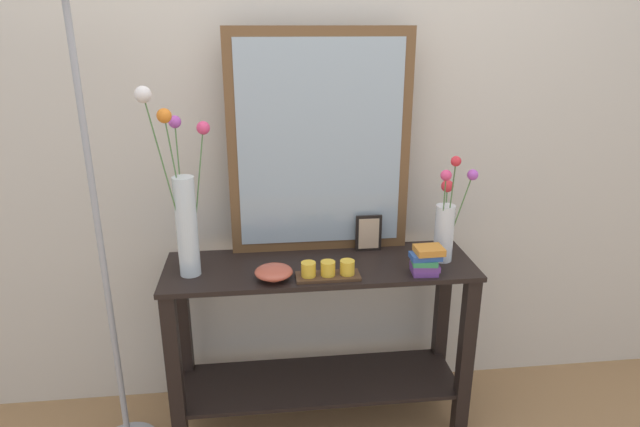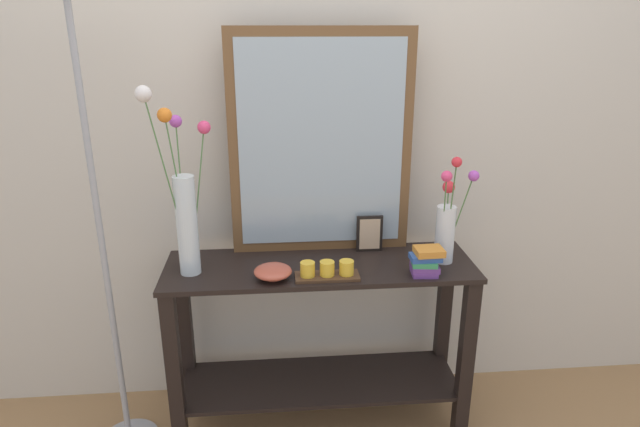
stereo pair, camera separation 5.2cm
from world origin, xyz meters
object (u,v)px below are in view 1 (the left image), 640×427
Objects in this scene: console_table at (320,329)px; vase_right at (446,222)px; picture_frame_small at (369,233)px; floor_lamp at (86,142)px; tall_vase_left at (184,207)px; book_stack at (426,260)px; decorative_bowl at (274,272)px; mirror_leaning at (320,145)px; candle_tray at (328,271)px.

console_table is 0.68m from vase_right.
picture_frame_small is at bearing 28.29° from console_table.
floor_lamp reaches higher than picture_frame_small.
tall_vase_left is 0.40m from floor_lamp.
book_stack is 0.07× the size of floor_lamp.
decorative_bowl is 1.14× the size of book_stack.
tall_vase_left is 1.02m from vase_right.
console_table is 1.16m from floor_lamp.
mirror_leaning is 0.62m from book_stack.
mirror_leaning reaches higher than vase_right.
floor_lamp is at bearing -175.37° from console_table.
picture_frame_small reaches higher than candle_tray.
tall_vase_left reaches higher than console_table.
console_table is 2.79× the size of vase_right.
candle_tray reaches higher than console_table.
picture_frame_small is 1.24× the size of book_stack.
mirror_leaning is (0.02, 0.16, 0.75)m from console_table.
floor_lamp is at bearing -169.90° from picture_frame_small.
vase_right is 2.82× the size of picture_frame_small.
mirror_leaning is at bearing 160.10° from vase_right.
console_table is 1.72× the size of tall_vase_left.
console_table is 8.58× the size of decorative_bowl.
mirror_leaning is 0.51m from candle_tray.
vase_right reaches higher than candle_tray.
mirror_leaning reaches higher than book_stack.
decorative_bowl is (0.32, -0.09, -0.24)m from tall_vase_left.
console_table is at bearing 162.10° from book_stack.
vase_right is 0.33m from picture_frame_small.
book_stack is at bearing -0.55° from candle_tray.
decorative_bowl is at bearing -171.85° from vase_right.
vase_right is 3.50× the size of book_stack.
vase_right reaches higher than decorative_bowl.
floor_lamp is at bearing -164.72° from mirror_leaning.
picture_frame_small is 0.30m from book_stack.
vase_right is (0.49, -0.18, -0.29)m from mirror_leaning.
mirror_leaning is 0.43m from picture_frame_small.
vase_right is at bearing 12.66° from candle_tray.
candle_tray is 1.93× the size of book_stack.
decorative_bowl is (-0.69, -0.10, -0.13)m from vase_right.
book_stack is at bearing -1.38° from decorative_bowl.
mirror_leaning is at bearing 83.48° from console_table.
tall_vase_left is 1.62× the size of vase_right.
decorative_bowl is 0.58m from book_stack.
mirror_leaning is 2.04× the size of vase_right.
candle_tray is at bearing 179.45° from book_stack.
picture_frame_small is at bearing 11.26° from tall_vase_left.
book_stack is at bearing -37.52° from mirror_leaning.
console_table is 1.37× the size of mirror_leaning.
console_table is 0.35m from candle_tray.
floor_lamp is (-0.81, -0.07, 0.83)m from console_table.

